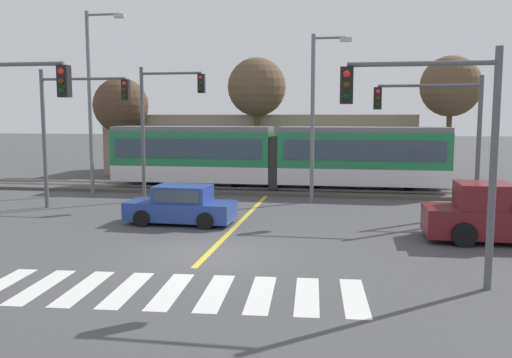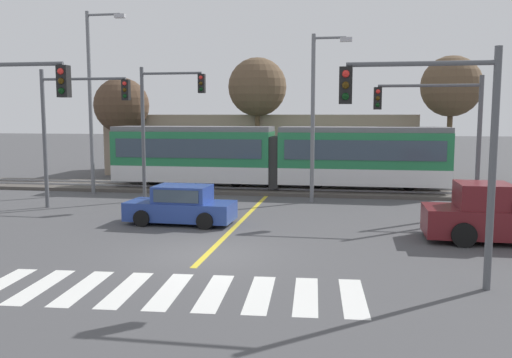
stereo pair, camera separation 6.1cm
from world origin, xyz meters
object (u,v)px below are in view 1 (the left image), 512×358
object	(u,v)px
street_lamp_west	(93,93)
bare_tree_east	(451,87)
sedan_crossing	(181,206)
traffic_light_mid_right	(441,124)
street_lamp_centre	(316,108)
traffic_light_far_left	(162,113)
bare_tree_west	(257,87)
pickup_truck	(504,217)
light_rail_tram	(276,155)
traffic_light_near_right	(439,130)
bare_tree_far_west	(121,106)
traffic_light_mid_left	(72,117)

from	to	relation	value
street_lamp_west	bare_tree_east	distance (m)	20.61
sedan_crossing	bare_tree_east	size ratio (longest dim) A/B	0.55
traffic_light_mid_right	street_lamp_centre	world-z (taller)	street_lamp_centre
sedan_crossing	traffic_light_far_left	bearing A→B (deg)	115.86
traffic_light_far_left	bare_tree_west	size ratio (longest dim) A/B	0.82
street_lamp_west	pickup_truck	bearing A→B (deg)	-23.65
traffic_light_mid_right	bare_tree_west	bearing A→B (deg)	127.04
light_rail_tram	sedan_crossing	bearing A→B (deg)	-104.30
light_rail_tram	traffic_light_near_right	xyz separation A→B (m)	(6.09, -16.24, 1.85)
traffic_light_far_left	bare_tree_east	world-z (taller)	bare_tree_east
traffic_light_far_left	bare_tree_far_west	world-z (taller)	bare_tree_far_west
traffic_light_mid_right	traffic_light_near_right	size ratio (longest dim) A/B	0.99
sedan_crossing	traffic_light_mid_left	size ratio (longest dim) A/B	0.68
light_rail_tram	traffic_light_mid_right	distance (m)	10.55
pickup_truck	traffic_light_mid_right	size ratio (longest dim) A/B	0.93
pickup_truck	traffic_light_mid_right	distance (m)	5.11
bare_tree_east	traffic_light_mid_left	bearing A→B (deg)	-147.99
light_rail_tram	pickup_truck	xyz separation A→B (m)	(9.15, -10.85, -1.21)
sedan_crossing	traffic_light_mid_left	world-z (taller)	traffic_light_mid_left
traffic_light_near_right	bare_tree_west	bearing A→B (deg)	110.27
sedan_crossing	traffic_light_mid_right	bearing A→B (deg)	14.65
pickup_truck	bare_tree_west	bearing A→B (deg)	123.95
pickup_truck	bare_tree_west	distance (m)	20.66
pickup_truck	bare_tree_far_west	distance (m)	26.61
bare_tree_far_west	bare_tree_east	xyz separation A→B (m)	(21.38, -1.21, 1.03)
pickup_truck	traffic_light_near_right	xyz separation A→B (m)	(-3.05, -5.39, 3.05)
sedan_crossing	pickup_truck	size ratio (longest dim) A/B	0.79
street_lamp_centre	bare_tree_east	distance (m)	10.91
pickup_truck	traffic_light_mid_left	size ratio (longest dim) A/B	0.86
light_rail_tram	traffic_light_mid_right	xyz separation A→B (m)	(7.63, -7.06, 1.85)
pickup_truck	bare_tree_far_west	bearing A→B (deg)	141.52
traffic_light_far_left	sedan_crossing	bearing A→B (deg)	-64.14
sedan_crossing	traffic_light_mid_left	distance (m)	7.27
traffic_light_far_left	street_lamp_centre	size ratio (longest dim) A/B	0.81
traffic_light_mid_right	traffic_light_far_left	xyz separation A→B (m)	(-12.61, 2.53, 0.42)
traffic_light_mid_right	street_lamp_west	distance (m)	17.67
sedan_crossing	traffic_light_near_right	distance (m)	11.24
street_lamp_west	street_lamp_centre	size ratio (longest dim) A/B	1.19
sedan_crossing	traffic_light_near_right	size ratio (longest dim) A/B	0.73
sedan_crossing	street_lamp_centre	bearing A→B (deg)	51.87
bare_tree_far_west	traffic_light_far_left	bearing A→B (deg)	-57.21
traffic_light_mid_left	traffic_light_near_right	xyz separation A→B (m)	(14.40, -9.13, -0.28)
traffic_light_mid_left	bare_tree_far_west	xyz separation A→B (m)	(-3.13, 12.62, 0.71)
light_rail_tram	sedan_crossing	world-z (taller)	light_rail_tram
street_lamp_west	traffic_light_mid_left	bearing A→B (deg)	-75.63
traffic_light_far_left	traffic_light_near_right	world-z (taller)	traffic_light_far_left
light_rail_tram	traffic_light_far_left	distance (m)	7.10
traffic_light_near_right	pickup_truck	bearing A→B (deg)	60.45
bare_tree_west	bare_tree_east	world-z (taller)	bare_tree_west
traffic_light_mid_left	street_lamp_west	world-z (taller)	street_lamp_west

